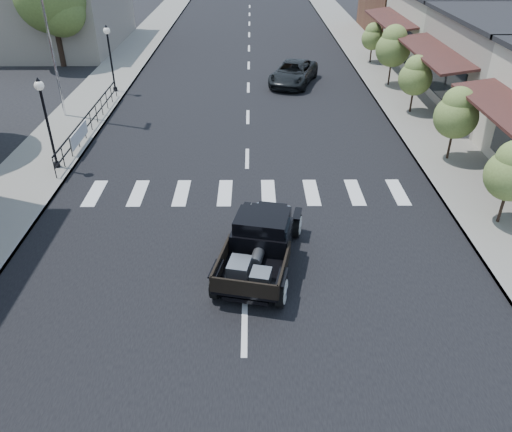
{
  "coord_description": "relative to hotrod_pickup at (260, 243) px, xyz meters",
  "views": [
    {
      "loc": [
        0.21,
        -12.16,
        8.84
      ],
      "look_at": [
        0.32,
        0.73,
        1.0
      ],
      "focal_mm": 35.0,
      "sensor_mm": 36.0,
      "label": 1
    }
  ],
  "objects": [
    {
      "name": "small_tree_c",
      "position": [
        7.87,
        12.76,
        0.73
      ],
      "size": [
        1.64,
        1.64,
        2.73
      ],
      "primitive_type": null,
      "color": "olive",
      "rests_on": "sidewalk_right"
    },
    {
      "name": "sidewalk_left",
      "position": [
        -8.93,
        15.39,
        -0.72
      ],
      "size": [
        3.0,
        80.0,
        0.15
      ],
      "primitive_type": "cube",
      "color": "gray",
      "rests_on": "ground"
    },
    {
      "name": "small_tree_a",
      "position": [
        7.87,
        2.11,
        0.72
      ],
      "size": [
        1.64,
        1.64,
        2.73
      ],
      "primitive_type": null,
      "color": "olive",
      "rests_on": "sidewalk_right"
    },
    {
      "name": "small_tree_d",
      "position": [
        7.87,
        17.49,
        0.99
      ],
      "size": [
        1.96,
        1.96,
        3.27
      ],
      "primitive_type": null,
      "color": "olive",
      "rests_on": "sidewalk_right"
    },
    {
      "name": "road",
      "position": [
        -0.43,
        15.39,
        -0.78
      ],
      "size": [
        14.0,
        80.0,
        0.02
      ],
      "primitive_type": "cube",
      "color": "black",
      "rests_on": "ground"
    },
    {
      "name": "big_tree_far",
      "position": [
        -12.93,
        22.39,
        2.52
      ],
      "size": [
        4.51,
        4.51,
        6.62
      ],
      "primitive_type": null,
      "color": "#4D642A",
      "rests_on": "ground"
    },
    {
      "name": "railing",
      "position": [
        -7.73,
        10.39,
        -0.14
      ],
      "size": [
        0.08,
        10.0,
        1.0
      ],
      "primitive_type": null,
      "color": "black",
      "rests_on": "sidewalk_left"
    },
    {
      "name": "ground",
      "position": [
        -0.43,
        0.39,
        -0.79
      ],
      "size": [
        120.0,
        120.0,
        0.0
      ],
      "primitive_type": "plane",
      "color": "black",
      "rests_on": "ground"
    },
    {
      "name": "road_markings",
      "position": [
        -0.43,
        10.39,
        -0.79
      ],
      "size": [
        12.0,
        60.0,
        0.06
      ],
      "primitive_type": null,
      "color": "silver",
      "rests_on": "ground"
    },
    {
      "name": "sidewalk_right",
      "position": [
        8.07,
        15.39,
        -0.72
      ],
      "size": [
        3.0,
        80.0,
        0.15
      ],
      "primitive_type": "cube",
      "color": "gray",
      "rests_on": "ground"
    },
    {
      "name": "second_car",
      "position": [
        2.27,
        18.14,
        -0.14
      ],
      "size": [
        3.54,
        5.14,
        1.3
      ],
      "primitive_type": "imported",
      "rotation": [
        0.0,
        0.0,
        -0.32
      ],
      "color": "black",
      "rests_on": "ground"
    },
    {
      "name": "banner",
      "position": [
        -7.65,
        8.39,
        -0.34
      ],
      "size": [
        0.04,
        2.2,
        0.6
      ],
      "primitive_type": null,
      "color": "silver",
      "rests_on": "sidewalk_left"
    },
    {
      "name": "lamp_post_c",
      "position": [
        -8.03,
        16.39,
        1.15
      ],
      "size": [
        0.36,
        0.36,
        3.59
      ],
      "primitive_type": null,
      "color": "black",
      "rests_on": "sidewalk_left"
    },
    {
      "name": "small_tree_b",
      "position": [
        7.87,
        7.09,
        0.8
      ],
      "size": [
        1.73,
        1.73,
        2.88
      ],
      "primitive_type": null,
      "color": "olive",
      "rests_on": "sidewalk_right"
    },
    {
      "name": "lamp_post_b",
      "position": [
        -8.03,
        6.39,
        1.15
      ],
      "size": [
        0.36,
        0.36,
        3.59
      ],
      "primitive_type": null,
      "color": "black",
      "rests_on": "sidewalk_left"
    },
    {
      "name": "hotrod_pickup",
      "position": [
        0.0,
        0.0,
        0.0
      ],
      "size": [
        3.04,
        4.9,
        1.58
      ],
      "primitive_type": null,
      "rotation": [
        0.0,
        0.0,
        -0.21
      ],
      "color": "black",
      "rests_on": "ground"
    },
    {
      "name": "low_building_left",
      "position": [
        -15.43,
        28.39,
        1.71
      ],
      "size": [
        10.0,
        12.0,
        5.0
      ],
      "primitive_type": "cube",
      "color": "gray",
      "rests_on": "ground"
    },
    {
      "name": "storefront_far",
      "position": [
        14.57,
        22.39,
        1.46
      ],
      "size": [
        10.0,
        9.0,
        4.5
      ],
      "primitive_type": "cube",
      "color": "#BBB49F",
      "rests_on": "ground"
    },
    {
      "name": "small_tree_e",
      "position": [
        7.87,
        22.78,
        0.59
      ],
      "size": [
        1.47,
        1.47,
        2.45
      ],
      "primitive_type": null,
      "color": "olive",
      "rests_on": "sidewalk_right"
    }
  ]
}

